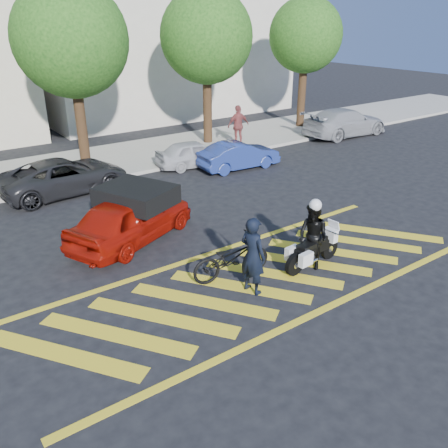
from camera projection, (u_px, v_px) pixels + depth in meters
ground at (259, 280)px, 12.11m from camera, size 90.00×90.00×0.00m
sidewalk at (86, 165)px, 20.97m from camera, size 60.00×5.00×0.15m
crosswalk at (257, 280)px, 12.08m from camera, size 12.33×4.00×0.01m
building_right at (161, 25)px, 30.22m from camera, size 16.00×8.00×11.00m
tree_center at (74, 43)px, 19.04m from camera, size 4.60×4.60×7.56m
tree_right at (208, 40)px, 22.52m from camera, size 4.40×4.40×7.41m
tree_far_right at (306, 38)px, 26.01m from camera, size 4.00×4.00×7.10m
officer_bike at (253, 256)px, 11.22m from camera, size 0.60×0.79×1.96m
bicycle at (231, 258)px, 11.99m from camera, size 2.20×1.05×1.11m
police_motorcycle at (312, 250)px, 12.54m from camera, size 2.02×0.67×0.89m
officer_moto at (313, 237)px, 12.36m from camera, size 0.75×0.93×1.79m
red_convertible at (131, 218)px, 13.90m from camera, size 4.61×3.31×1.46m
parked_mid_left at (64, 176)px, 17.68m from camera, size 4.87×2.55×1.31m
parked_mid_right at (194, 154)px, 20.76m from camera, size 3.57×1.80×1.17m
parked_right at (239, 155)px, 20.47m from camera, size 3.69×1.53×1.19m
parked_far_right at (345, 122)px, 25.89m from camera, size 5.20×2.27×1.49m
pedestrian_right at (238, 125)px, 23.44m from camera, size 1.21×0.64×1.96m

